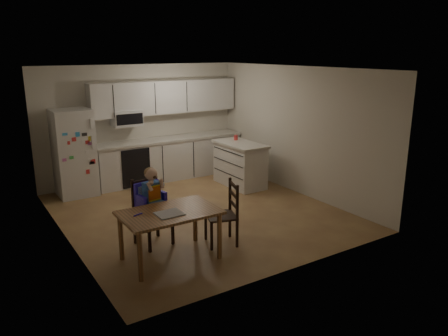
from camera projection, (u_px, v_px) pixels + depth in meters
name	position (u px, v px, depth m)	size (l,w,h in m)	color
room	(184.00, 139.00, 7.84)	(4.52, 5.01, 2.51)	brown
refrigerator	(74.00, 153.00, 8.50)	(0.72, 0.70, 1.70)	silver
kitchen_run	(168.00, 139.00, 9.63)	(3.37, 0.62, 2.15)	silver
kitchen_island	(240.00, 164.00, 9.20)	(0.65, 1.24, 0.92)	silver
red_cup	(236.00, 138.00, 9.36)	(0.09, 0.09, 0.11)	red
dining_table	(170.00, 218.00, 5.88)	(1.30, 0.84, 0.70)	brown
napkin	(169.00, 214.00, 5.75)	(0.34, 0.29, 0.01)	#B9B9BE
toddler_spoon	(137.00, 215.00, 5.71)	(0.02, 0.02, 0.12)	#3624CE
chair_booster	(150.00, 198.00, 6.35)	(0.51, 0.51, 1.17)	black
chair_side	(227.00, 209.00, 6.40)	(0.53, 0.53, 0.95)	black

